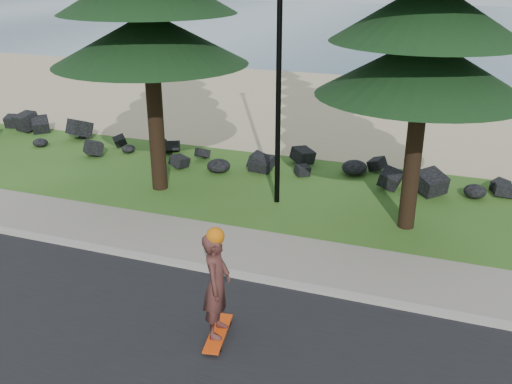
% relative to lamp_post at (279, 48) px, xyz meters
% --- Properties ---
extents(ground, '(160.00, 160.00, 0.00)m').
position_rel_lamp_post_xyz_m(ground, '(0.00, -3.20, -4.13)').
color(ground, '#35571B').
rests_on(ground, ground).
extents(road, '(160.00, 7.00, 0.02)m').
position_rel_lamp_post_xyz_m(road, '(0.00, -7.70, -4.12)').
color(road, black).
rests_on(road, ground).
extents(kerb, '(160.00, 0.20, 0.10)m').
position_rel_lamp_post_xyz_m(kerb, '(0.00, -4.10, -4.08)').
color(kerb, '#A7A096').
rests_on(kerb, ground).
extents(sidewalk, '(160.00, 2.00, 0.08)m').
position_rel_lamp_post_xyz_m(sidewalk, '(0.00, -3.00, -4.09)').
color(sidewalk, gray).
rests_on(sidewalk, ground).
extents(beach_sand, '(160.00, 15.00, 0.01)m').
position_rel_lamp_post_xyz_m(beach_sand, '(0.00, 11.30, -4.13)').
color(beach_sand, tan).
rests_on(beach_sand, ground).
extents(ocean, '(160.00, 58.00, 0.01)m').
position_rel_lamp_post_xyz_m(ocean, '(0.00, 47.80, -4.13)').
color(ocean, '#3F627A').
rests_on(ocean, ground).
extents(seawall_boulders, '(60.00, 2.40, 1.10)m').
position_rel_lamp_post_xyz_m(seawall_boulders, '(0.00, 2.40, -4.13)').
color(seawall_boulders, black).
rests_on(seawall_boulders, ground).
extents(lamp_post, '(0.25, 0.14, 8.14)m').
position_rel_lamp_post_xyz_m(lamp_post, '(0.00, 0.00, 0.00)').
color(lamp_post, black).
rests_on(lamp_post, ground).
extents(skateboarder, '(0.57, 1.18, 2.13)m').
position_rel_lamp_post_xyz_m(skateboarder, '(0.92, -6.15, -3.06)').
color(skateboarder, '#E5410D').
rests_on(skateboarder, ground).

